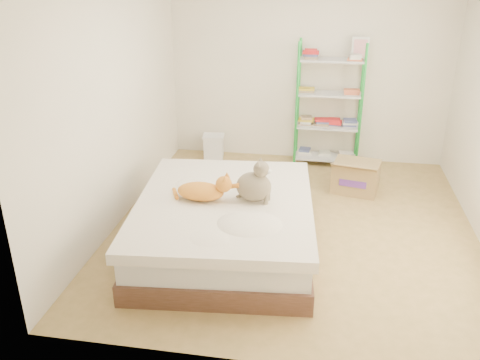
% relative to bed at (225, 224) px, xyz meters
% --- Properties ---
extents(room, '(3.81, 4.21, 2.61)m').
position_rel_bed_xyz_m(room, '(0.65, 0.59, 1.03)').
color(room, tan).
rests_on(room, ground).
extents(bed, '(1.85, 2.23, 0.53)m').
position_rel_bed_xyz_m(bed, '(0.00, 0.00, 0.00)').
color(bed, brown).
rests_on(bed, ground).
extents(orange_cat, '(0.55, 0.30, 0.22)m').
position_rel_bed_xyz_m(orange_cat, '(-0.23, -0.03, 0.37)').
color(orange_cat, orange).
rests_on(orange_cat, bed).
extents(grey_cat, '(0.39, 0.34, 0.41)m').
position_rel_bed_xyz_m(grey_cat, '(0.28, 0.04, 0.47)').
color(grey_cat, gray).
rests_on(grey_cat, bed).
extents(shelf_unit, '(0.90, 0.36, 1.74)m').
position_rel_bed_xyz_m(shelf_unit, '(0.95, 2.47, 0.52)').
color(shelf_unit, green).
rests_on(shelf_unit, ground).
extents(cardboard_box, '(0.62, 0.61, 0.44)m').
position_rel_bed_xyz_m(cardboard_box, '(1.33, 1.61, -0.07)').
color(cardboard_box, olive).
rests_on(cardboard_box, ground).
extents(white_bin, '(0.33, 0.30, 0.34)m').
position_rel_bed_xyz_m(white_bin, '(-0.65, 2.44, -0.09)').
color(white_bin, white).
rests_on(white_bin, ground).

